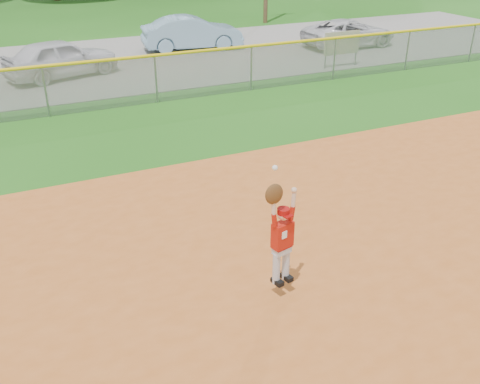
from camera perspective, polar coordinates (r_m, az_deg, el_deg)
name	(u,v)px	position (r m, az deg, el deg)	size (l,w,h in m)	color
ground	(329,265)	(9.27, 9.51, -7.66)	(120.00, 120.00, 0.00)	#215F15
parking_strip	(115,62)	(23.24, -13.16, 13.35)	(44.00, 10.00, 0.03)	gray
car_white_a	(61,58)	(21.21, -18.56, 13.40)	(1.65, 4.10, 1.40)	silver
car_blue	(192,33)	(24.90, -5.14, 16.54)	(1.54, 4.41, 1.45)	#86AEC8
car_white_b	(349,33)	(25.95, 11.54, 16.28)	(2.01, 4.36, 1.21)	silver
sponsor_sign	(342,44)	(21.97, 10.81, 15.26)	(1.58, 0.08, 1.41)	gray
outfield_fence	(156,75)	(17.36, -8.98, 12.20)	(40.06, 0.10, 1.55)	gray
ballplayer	(281,234)	(7.87, 4.41, -4.49)	(0.57, 0.28, 1.99)	silver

